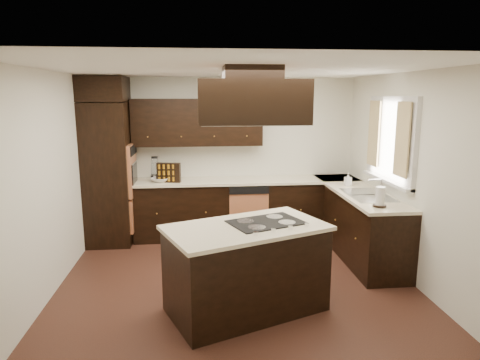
# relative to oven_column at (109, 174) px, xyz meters

# --- Properties ---
(floor) EXTENTS (4.20, 4.20, 0.02)m
(floor) POSITION_rel_oven_column_xyz_m (1.78, -1.71, -1.07)
(floor) COLOR #562F21
(floor) RESTS_ON ground
(ceiling) EXTENTS (4.20, 4.20, 0.02)m
(ceiling) POSITION_rel_oven_column_xyz_m (1.78, -1.71, 1.45)
(ceiling) COLOR white
(ceiling) RESTS_ON ground
(wall_back) EXTENTS (4.20, 0.02, 2.50)m
(wall_back) POSITION_rel_oven_column_xyz_m (1.78, 0.40, 0.19)
(wall_back) COLOR beige
(wall_back) RESTS_ON ground
(wall_front) EXTENTS (4.20, 0.02, 2.50)m
(wall_front) POSITION_rel_oven_column_xyz_m (1.78, -3.81, 0.19)
(wall_front) COLOR beige
(wall_front) RESTS_ON ground
(wall_left) EXTENTS (0.02, 4.20, 2.50)m
(wall_left) POSITION_rel_oven_column_xyz_m (-0.33, -1.71, 0.19)
(wall_left) COLOR beige
(wall_left) RESTS_ON ground
(wall_right) EXTENTS (0.02, 4.20, 2.50)m
(wall_right) POSITION_rel_oven_column_xyz_m (3.88, -1.71, 0.19)
(wall_right) COLOR beige
(wall_right) RESTS_ON ground
(oven_column) EXTENTS (0.65, 0.75, 2.12)m
(oven_column) POSITION_rel_oven_column_xyz_m (0.00, 0.00, 0.00)
(oven_column) COLOR black
(oven_column) RESTS_ON floor
(wall_oven_face) EXTENTS (0.05, 0.62, 0.78)m
(wall_oven_face) POSITION_rel_oven_column_xyz_m (0.35, 0.00, 0.06)
(wall_oven_face) COLOR #C57347
(wall_oven_face) RESTS_ON oven_column
(base_cabinets_back) EXTENTS (2.93, 0.60, 0.88)m
(base_cabinets_back) POSITION_rel_oven_column_xyz_m (1.81, 0.09, -0.62)
(base_cabinets_back) COLOR black
(base_cabinets_back) RESTS_ON floor
(base_cabinets_right) EXTENTS (0.60, 2.40, 0.88)m
(base_cabinets_right) POSITION_rel_oven_column_xyz_m (3.58, -0.80, -0.62)
(base_cabinets_right) COLOR black
(base_cabinets_right) RESTS_ON floor
(countertop_back) EXTENTS (2.93, 0.63, 0.04)m
(countertop_back) POSITION_rel_oven_column_xyz_m (1.81, 0.08, -0.16)
(countertop_back) COLOR beige
(countertop_back) RESTS_ON base_cabinets_back
(countertop_right) EXTENTS (0.63, 2.40, 0.04)m
(countertop_right) POSITION_rel_oven_column_xyz_m (3.56, -0.80, -0.16)
(countertop_right) COLOR beige
(countertop_right) RESTS_ON base_cabinets_right
(upper_cabinets) EXTENTS (2.00, 0.34, 0.72)m
(upper_cabinets) POSITION_rel_oven_column_xyz_m (1.34, 0.23, 0.75)
(upper_cabinets) COLOR black
(upper_cabinets) RESTS_ON wall_back
(dishwasher_front) EXTENTS (0.60, 0.05, 0.72)m
(dishwasher_front) POSITION_rel_oven_column_xyz_m (2.10, -0.20, -0.66)
(dishwasher_front) COLOR #C57347
(dishwasher_front) RESTS_ON floor
(window_frame) EXTENTS (0.06, 1.32, 1.12)m
(window_frame) POSITION_rel_oven_column_xyz_m (3.85, -1.16, 0.59)
(window_frame) COLOR silver
(window_frame) RESTS_ON wall_right
(window_pane) EXTENTS (0.00, 1.20, 1.00)m
(window_pane) POSITION_rel_oven_column_xyz_m (3.87, -1.16, 0.59)
(window_pane) COLOR white
(window_pane) RESTS_ON wall_right
(curtain_left) EXTENTS (0.02, 0.34, 0.90)m
(curtain_left) POSITION_rel_oven_column_xyz_m (3.79, -1.57, 0.64)
(curtain_left) COLOR beige
(curtain_left) RESTS_ON wall_right
(curtain_right) EXTENTS (0.02, 0.34, 0.90)m
(curtain_right) POSITION_rel_oven_column_xyz_m (3.79, -0.74, 0.64)
(curtain_right) COLOR beige
(curtain_right) RESTS_ON wall_right
(sink_rim) EXTENTS (0.52, 0.84, 0.01)m
(sink_rim) POSITION_rel_oven_column_xyz_m (3.58, -1.16, -0.14)
(sink_rim) COLOR silver
(sink_rim) RESTS_ON countertop_right
(island) EXTENTS (1.75, 1.36, 0.88)m
(island) POSITION_rel_oven_column_xyz_m (1.82, -2.34, -0.62)
(island) COLOR black
(island) RESTS_ON floor
(island_top) EXTENTS (1.82, 1.44, 0.04)m
(island_top) POSITION_rel_oven_column_xyz_m (1.82, -2.34, -0.16)
(island_top) COLOR beige
(island_top) RESTS_ON island
(cooktop) EXTENTS (0.86, 0.73, 0.01)m
(cooktop) POSITION_rel_oven_column_xyz_m (2.03, -2.25, -0.13)
(cooktop) COLOR black
(cooktop) RESTS_ON island_top
(range_hood) EXTENTS (1.05, 0.72, 0.42)m
(range_hood) POSITION_rel_oven_column_xyz_m (1.88, -2.25, 1.10)
(range_hood) COLOR black
(range_hood) RESTS_ON ceiling
(hood_duct) EXTENTS (0.55, 0.50, 0.13)m
(hood_duct) POSITION_rel_oven_column_xyz_m (1.88, -2.25, 1.38)
(hood_duct) COLOR black
(hood_duct) RESTS_ON ceiling
(blender_base) EXTENTS (0.15, 0.15, 0.10)m
(blender_base) POSITION_rel_oven_column_xyz_m (0.68, 0.09, -0.09)
(blender_base) COLOR silver
(blender_base) RESTS_ON countertop_back
(blender_pitcher) EXTENTS (0.13, 0.13, 0.26)m
(blender_pitcher) POSITION_rel_oven_column_xyz_m (0.68, 0.09, 0.09)
(blender_pitcher) COLOR silver
(blender_pitcher) RESTS_ON blender_base
(spice_rack) EXTENTS (0.37, 0.17, 0.30)m
(spice_rack) POSITION_rel_oven_column_xyz_m (0.90, -0.01, 0.01)
(spice_rack) COLOR black
(spice_rack) RESTS_ON countertop_back
(mixing_bowl) EXTENTS (0.37, 0.37, 0.07)m
(mixing_bowl) POSITION_rel_oven_column_xyz_m (0.77, 0.02, -0.11)
(mixing_bowl) COLOR silver
(mixing_bowl) RESTS_ON countertop_back
(soap_bottle) EXTENTS (0.09, 0.09, 0.19)m
(soap_bottle) POSITION_rel_oven_column_xyz_m (3.52, -0.54, -0.04)
(soap_bottle) COLOR silver
(soap_bottle) RESTS_ON countertop_right
(paper_towel) EXTENTS (0.12, 0.12, 0.24)m
(paper_towel) POSITION_rel_oven_column_xyz_m (3.48, -1.75, -0.02)
(paper_towel) COLOR silver
(paper_towel) RESTS_ON countertop_right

